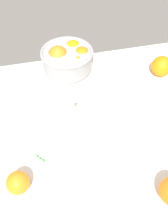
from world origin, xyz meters
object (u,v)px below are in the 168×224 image
Objects in this scene: fruit_bowl at (68,59)px; loose_orange_3 at (162,66)px; juice_pitcher at (99,120)px; loose_orange_2 at (18,183)px.

fruit_bowl is 2.58× the size of loose_orange_3.
fruit_bowl reaches higher than loose_orange_3.
juice_pitcher reaches higher than fruit_bowl.
fruit_bowl is 1.20× the size of juice_pitcher.
loose_orange_3 is at bearing -17.89° from fruit_bowl.
juice_pitcher reaches higher than loose_orange_2.
fruit_bowl is at bearing 64.30° from loose_orange_2.
loose_orange_3 is (34.10, 23.68, -2.46)cm from juice_pitcher.
fruit_bowl reaches higher than loose_orange_2.
loose_orange_2 is at bearing -152.27° from juice_pitcher.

